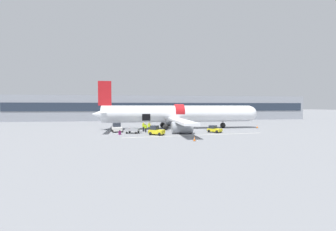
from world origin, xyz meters
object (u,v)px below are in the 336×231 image
at_px(baggage_cart_loading, 133,131).
at_px(ground_crew_loader_a, 143,126).
at_px(baggage_tug_lead, 214,129).
at_px(ground_crew_loader_b, 149,127).
at_px(ground_crew_driver, 146,128).
at_px(airplane, 177,115).
at_px(baggage_tug_rear, 156,131).
at_px(ground_crew_supervisor, 151,129).
at_px(baggage_tug_mid, 117,128).
at_px(suitcase_on_tarmac_upright, 120,133).

distance_m(baggage_cart_loading, ground_crew_loader_a, 3.65).
distance_m(baggage_tug_lead, ground_crew_loader_b, 12.57).
bearing_deg(ground_crew_driver, airplane, 38.97).
xyz_separation_m(baggage_tug_rear, ground_crew_supervisor, (-0.79, 2.21, 0.21)).
relative_size(baggage_cart_loading, ground_crew_loader_a, 1.86).
height_order(baggage_tug_mid, suitcase_on_tarmac_upright, baggage_tug_mid).
bearing_deg(baggage_tug_lead, ground_crew_supervisor, 179.20).
xyz_separation_m(ground_crew_loader_a, ground_crew_loader_b, (1.09, -0.58, 0.01)).
bearing_deg(baggage_tug_rear, ground_crew_supervisor, 109.62).
height_order(ground_crew_loader_a, ground_crew_loader_b, ground_crew_loader_b).
height_order(airplane, baggage_tug_rear, airplane).
height_order(baggage_cart_loading, ground_crew_loader_b, ground_crew_loader_b).
distance_m(ground_crew_loader_b, ground_crew_driver, 1.37).
xyz_separation_m(baggage_tug_lead, suitcase_on_tarmac_upright, (-17.53, -0.92, -0.24)).
distance_m(baggage_cart_loading, suitcase_on_tarmac_upright, 2.90).
bearing_deg(suitcase_on_tarmac_upright, ground_crew_loader_b, 37.84).
xyz_separation_m(baggage_tug_mid, ground_crew_driver, (5.50, -1.56, 0.12)).
distance_m(baggage_tug_mid, suitcase_on_tarmac_upright, 4.71).
bearing_deg(ground_crew_supervisor, ground_crew_driver, 112.83).
xyz_separation_m(baggage_tug_mid, baggage_cart_loading, (3.13, -2.85, -0.25)).
bearing_deg(airplane, baggage_tug_rear, -118.97).
bearing_deg(ground_crew_loader_b, baggage_tug_mid, 176.13).
bearing_deg(baggage_tug_lead, ground_crew_loader_b, 164.89).
height_order(ground_crew_loader_b, ground_crew_driver, ground_crew_loader_b).
distance_m(baggage_tug_lead, baggage_tug_mid, 18.74).
height_order(airplane, suitcase_on_tarmac_upright, airplane).
distance_m(baggage_tug_lead, suitcase_on_tarmac_upright, 17.56).
bearing_deg(ground_crew_loader_a, baggage_cart_loading, -123.94).
distance_m(baggage_tug_rear, ground_crew_driver, 4.48).
xyz_separation_m(baggage_tug_mid, ground_crew_loader_a, (5.15, 0.15, 0.24)).
bearing_deg(baggage_tug_mid, baggage_tug_lead, -11.38).
bearing_deg(suitcase_on_tarmac_upright, ground_crew_loader_a, 47.91).
bearing_deg(baggage_tug_lead, ground_crew_driver, 170.59).
distance_m(baggage_tug_rear, suitcase_on_tarmac_upright, 6.39).
xyz_separation_m(baggage_cart_loading, suitcase_on_tarmac_upright, (-2.29, -1.77, -0.15)).
relative_size(ground_crew_loader_a, ground_crew_supervisor, 1.07).
height_order(baggage_cart_loading, ground_crew_loader_a, ground_crew_loader_a).
bearing_deg(baggage_cart_loading, baggage_tug_lead, -3.19).
relative_size(airplane, baggage_tug_rear, 12.28).
xyz_separation_m(baggage_tug_lead, ground_crew_supervisor, (-12.04, 0.17, 0.32)).
bearing_deg(baggage_tug_rear, ground_crew_driver, 111.15).
height_order(baggage_tug_mid, ground_crew_loader_a, ground_crew_loader_a).
bearing_deg(baggage_tug_lead, ground_crew_loader_a, 163.76).
bearing_deg(ground_crew_loader_a, baggage_tug_rear, -71.52).
relative_size(ground_crew_loader_b, ground_crew_supervisor, 1.08).
xyz_separation_m(baggage_tug_mid, ground_crew_supervisor, (6.33, -3.53, 0.17)).
xyz_separation_m(airplane, suitcase_on_tarmac_upright, (-11.77, -8.80, -2.81)).
height_order(baggage_tug_mid, baggage_cart_loading, baggage_tug_mid).
relative_size(baggage_tug_mid, ground_crew_loader_a, 1.70).
distance_m(baggage_tug_rear, ground_crew_supervisor, 2.35).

